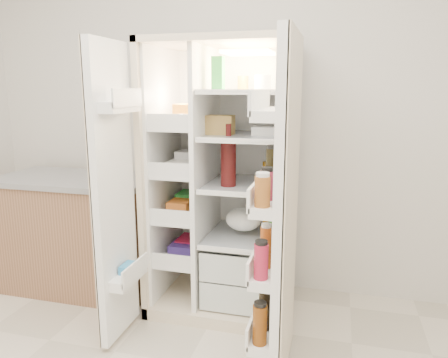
# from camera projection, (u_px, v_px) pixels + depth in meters

# --- Properties ---
(wall_back) EXTENTS (4.00, 0.02, 2.70)m
(wall_back) POSITION_uv_depth(u_px,v_px,m) (235.00, 109.00, 3.12)
(wall_back) COLOR silver
(wall_back) RESTS_ON floor
(refrigerator) EXTENTS (0.92, 0.70, 1.80)m
(refrigerator) POSITION_uv_depth(u_px,v_px,m) (227.00, 201.00, 2.91)
(refrigerator) COLOR beige
(refrigerator) RESTS_ON floor
(freezer_door) EXTENTS (0.15, 0.40, 1.72)m
(freezer_door) POSITION_uv_depth(u_px,v_px,m) (114.00, 196.00, 2.44)
(freezer_door) COLOR white
(freezer_door) RESTS_ON floor
(fridge_door) EXTENTS (0.17, 0.58, 1.72)m
(fridge_door) POSITION_uv_depth(u_px,v_px,m) (282.00, 218.00, 2.11)
(fridge_door) COLOR white
(fridge_door) RESTS_ON floor
(kitchen_counter) EXTENTS (1.19, 0.63, 0.86)m
(kitchen_counter) POSITION_uv_depth(u_px,v_px,m) (79.00, 232.00, 3.21)
(kitchen_counter) COLOR #94674A
(kitchen_counter) RESTS_ON floor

